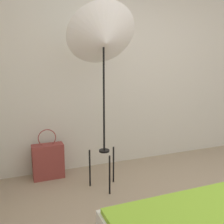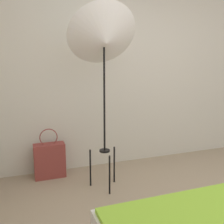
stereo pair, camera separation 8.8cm
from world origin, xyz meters
TOP-DOWN VIEW (x-y plane):
  - wall_back at (0.00, 2.06)m, footprint 8.00×0.05m
  - photo_umbrella at (-0.53, 1.35)m, footprint 0.79×0.62m
  - tote_bag at (-1.11, 1.85)m, footprint 0.39×0.17m

SIDE VIEW (x-z plane):
  - tote_bag at x=-1.11m, z-range -0.10..0.56m
  - wall_back at x=0.00m, z-range 0.00..2.60m
  - photo_umbrella at x=-0.53m, z-range 0.67..2.78m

